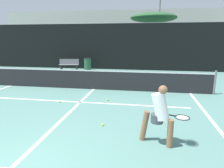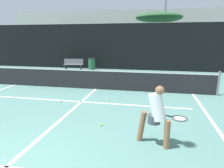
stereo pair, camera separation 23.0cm
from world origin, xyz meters
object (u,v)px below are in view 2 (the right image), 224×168
object	(u,v)px
courtside_bench	(73,64)
parked_car	(119,59)
player_practicing	(156,114)
trash_bin	(92,64)

from	to	relation	value
courtside_bench	parked_car	distance (m)	4.61
player_practicing	trash_bin	bearing A→B (deg)	136.15
courtside_bench	parked_car	world-z (taller)	parked_car
courtside_bench	parked_car	xyz separation A→B (m)	(3.09, 3.42, 0.09)
trash_bin	parked_car	xyz separation A→B (m)	(1.61, 3.32, 0.08)
trash_bin	parked_car	bearing A→B (deg)	64.15
player_practicing	courtside_bench	bearing A→B (deg)	142.71
player_practicing	parked_car	world-z (taller)	player_practicing
trash_bin	courtside_bench	bearing A→B (deg)	-176.21
player_practicing	parked_car	size ratio (longest dim) A/B	0.33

